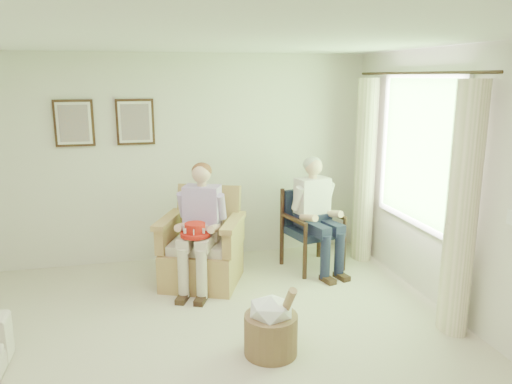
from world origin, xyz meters
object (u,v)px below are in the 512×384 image
at_px(hatbox, 271,325).
at_px(wicker_armchair, 202,253).
at_px(person_wicker, 202,218).
at_px(person_dark, 316,207).
at_px(wood_armchair, 311,225).
at_px(red_hat, 195,231).

bearing_deg(hatbox, wicker_armchair, 102.62).
xyz_separation_m(person_wicker, person_dark, (1.39, 0.20, -0.01)).
height_order(wood_armchair, person_wicker, person_wicker).
relative_size(person_wicker, person_dark, 1.01).
bearing_deg(person_dark, person_wicker, 173.80).
distance_m(wicker_armchair, person_wicker, 0.48).
bearing_deg(hatbox, person_dark, 59.58).
bearing_deg(red_hat, person_wicker, 60.96).
height_order(person_dark, hatbox, person_dark).
relative_size(wicker_armchair, person_dark, 0.80).
relative_size(person_dark, hatbox, 2.02).
bearing_deg(person_wicker, wood_armchair, 37.53).
height_order(wicker_armchair, hatbox, wicker_armchair).
relative_size(person_wicker, red_hat, 4.33).
height_order(wicker_armchair, person_wicker, person_wicker).
height_order(person_wicker, red_hat, person_wicker).
distance_m(person_dark, hatbox, 2.07).
distance_m(wicker_armchair, wood_armchair, 1.42).
distance_m(wood_armchair, red_hat, 1.60).
xyz_separation_m(wood_armchair, person_wicker, (-1.39, -0.36, 0.29)).
xyz_separation_m(red_hat, hatbox, (0.48, -1.34, -0.46)).
bearing_deg(wood_armchair, person_wicker, -179.95).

